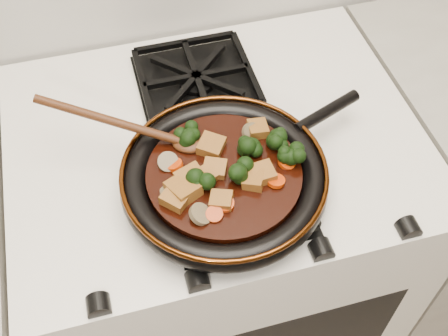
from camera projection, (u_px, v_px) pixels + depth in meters
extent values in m
cube|color=white|center=(217.00, 255.00, 1.39)|extent=(0.76, 0.60, 0.90)
cylinder|color=black|center=(224.00, 182.00, 0.93)|extent=(0.31, 0.31, 0.01)
torus|color=black|center=(224.00, 178.00, 0.92)|extent=(0.34, 0.34, 0.04)
torus|color=#4B230A|center=(224.00, 171.00, 0.90)|extent=(0.34, 0.34, 0.01)
cylinder|color=black|center=(327.00, 112.00, 0.99)|extent=(0.14, 0.07, 0.02)
cylinder|color=black|center=(224.00, 176.00, 0.92)|extent=(0.25, 0.25, 0.02)
cube|color=brown|center=(221.00, 201.00, 0.87)|extent=(0.05, 0.04, 0.02)
cube|color=brown|center=(211.00, 146.00, 0.93)|extent=(0.06, 0.06, 0.03)
cube|color=brown|center=(207.00, 175.00, 0.89)|extent=(0.04, 0.04, 0.02)
cube|color=brown|center=(191.00, 179.00, 0.89)|extent=(0.05, 0.05, 0.03)
cube|color=brown|center=(258.00, 129.00, 0.96)|extent=(0.04, 0.04, 0.02)
cube|color=brown|center=(262.00, 174.00, 0.90)|extent=(0.04, 0.04, 0.02)
cube|color=brown|center=(253.00, 180.00, 0.89)|extent=(0.05, 0.05, 0.02)
cube|color=brown|center=(215.00, 169.00, 0.90)|extent=(0.05, 0.05, 0.02)
cube|color=brown|center=(183.00, 189.00, 0.88)|extent=(0.06, 0.06, 0.03)
cube|color=brown|center=(176.00, 198.00, 0.87)|extent=(0.06, 0.06, 0.02)
cylinder|color=#C73305|center=(225.00, 204.00, 0.86)|extent=(0.03, 0.03, 0.01)
cylinder|color=#C73305|center=(247.00, 177.00, 0.90)|extent=(0.03, 0.03, 0.02)
cylinder|color=#C73305|center=(175.00, 165.00, 0.91)|extent=(0.03, 0.03, 0.02)
cylinder|color=#C73305|center=(287.00, 162.00, 0.91)|extent=(0.03, 0.03, 0.02)
cylinder|color=#C73305|center=(276.00, 181.00, 0.89)|extent=(0.03, 0.03, 0.01)
cylinder|color=#C73305|center=(214.00, 214.00, 0.85)|extent=(0.03, 0.03, 0.02)
cylinder|color=brown|center=(252.00, 132.00, 0.95)|extent=(0.04, 0.04, 0.03)
cylinder|color=brown|center=(172.00, 192.00, 0.88)|extent=(0.04, 0.04, 0.02)
cylinder|color=brown|center=(168.00, 162.00, 0.91)|extent=(0.04, 0.04, 0.02)
cylinder|color=brown|center=(200.00, 214.00, 0.85)|extent=(0.04, 0.04, 0.03)
ellipsoid|color=#46220F|center=(189.00, 144.00, 0.94)|extent=(0.07, 0.06, 0.02)
cylinder|color=#46220F|center=(113.00, 121.00, 0.92)|extent=(0.02, 0.02, 0.26)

